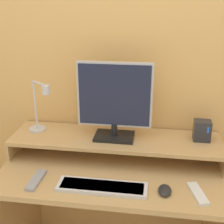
% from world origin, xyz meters
% --- Properties ---
extents(wall_back, '(6.00, 0.05, 2.50)m').
position_xyz_m(wall_back, '(0.00, 0.68, 1.25)').
color(wall_back, '#E5AD60').
rests_on(wall_back, ground_plane).
extents(desk, '(1.24, 0.64, 0.75)m').
position_xyz_m(desk, '(0.00, 0.32, 0.53)').
color(desk, tan).
rests_on(desk, ground_plane).
extents(monitor_shelf, '(1.24, 0.33, 0.12)m').
position_xyz_m(monitor_shelf, '(0.00, 0.48, 0.85)').
color(monitor_shelf, tan).
rests_on(monitor_shelf, desk).
extents(monitor, '(0.43, 0.16, 0.45)m').
position_xyz_m(monitor, '(-0.01, 0.47, 1.10)').
color(monitor, black).
rests_on(monitor, monitor_shelf).
extents(desk_lamp, '(0.18, 0.15, 0.32)m').
position_xyz_m(desk_lamp, '(-0.46, 0.49, 1.02)').
color(desk_lamp, silver).
rests_on(desk_lamp, monitor_shelf).
extents(router_dock, '(0.10, 0.08, 0.12)m').
position_xyz_m(router_dock, '(0.50, 0.52, 0.93)').
color(router_dock, '#28282D').
rests_on(router_dock, monitor_shelf).
extents(keyboard, '(0.46, 0.12, 0.02)m').
position_xyz_m(keyboard, '(-0.02, 0.13, 0.76)').
color(keyboard, silver).
rests_on(keyboard, desk).
extents(mouse, '(0.07, 0.10, 0.03)m').
position_xyz_m(mouse, '(0.29, 0.14, 0.76)').
color(mouse, black).
rests_on(mouse, desk).
extents(remote_control, '(0.05, 0.19, 0.02)m').
position_xyz_m(remote_control, '(-0.37, 0.14, 0.76)').
color(remote_control, '#99999E').
rests_on(remote_control, desk).
extents(remote_secondary, '(0.10, 0.18, 0.02)m').
position_xyz_m(remote_secondary, '(0.45, 0.15, 0.76)').
color(remote_secondary, white).
rests_on(remote_secondary, desk).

